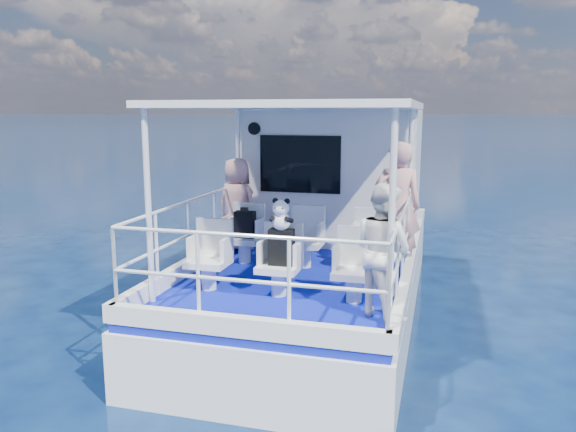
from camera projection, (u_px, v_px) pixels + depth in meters
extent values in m
plane|color=#08173B|center=(301.00, 332.00, 7.91)|extent=(2000.00, 2000.00, 0.00)
cube|color=white|center=(316.00, 309.00, 8.86)|extent=(3.00, 7.00, 1.60)
cube|color=#0A1596|center=(317.00, 256.00, 8.71)|extent=(2.90, 6.90, 0.10)
cube|color=white|center=(334.00, 174.00, 9.73)|extent=(2.85, 2.00, 2.20)
cube|color=white|center=(298.00, 105.00, 7.15)|extent=(3.00, 3.20, 0.08)
cylinder|color=white|center=(148.00, 208.00, 6.29)|extent=(0.07, 0.07, 2.20)
cylinder|color=white|center=(392.00, 220.00, 5.59)|extent=(0.07, 0.07, 2.20)
cylinder|color=white|center=(238.00, 179.00, 9.04)|extent=(0.07, 0.07, 2.20)
cylinder|color=white|center=(409.00, 184.00, 8.34)|extent=(0.07, 0.07, 2.20)
cube|color=silver|center=(245.00, 250.00, 8.14)|extent=(0.48, 0.46, 0.38)
cube|color=silver|center=(305.00, 254.00, 7.91)|extent=(0.48, 0.46, 0.38)
cube|color=silver|center=(369.00, 258.00, 7.67)|extent=(0.48, 0.46, 0.38)
cube|color=silver|center=(209.00, 274.00, 6.91)|extent=(0.48, 0.46, 0.38)
cube|color=silver|center=(279.00, 280.00, 6.67)|extent=(0.48, 0.46, 0.38)
cube|color=silver|center=(354.00, 286.00, 6.44)|extent=(0.48, 0.46, 0.38)
imported|color=#EFA69A|center=(237.00, 205.00, 8.76)|extent=(0.63, 0.52, 1.46)
imported|color=pink|center=(397.00, 207.00, 7.64)|extent=(0.72, 0.55, 1.77)
imported|color=white|center=(383.00, 250.00, 5.92)|extent=(0.89, 0.86, 1.44)
cube|color=black|center=(245.00, 224.00, 8.05)|extent=(0.29, 0.16, 0.38)
cube|color=black|center=(281.00, 247.00, 6.58)|extent=(0.29, 0.16, 0.43)
cube|color=black|center=(244.00, 209.00, 8.01)|extent=(0.10, 0.06, 0.06)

